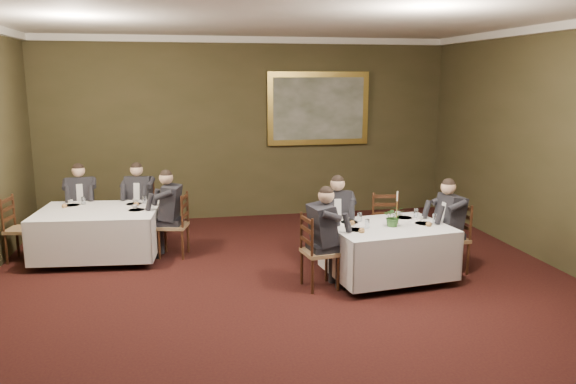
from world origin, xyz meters
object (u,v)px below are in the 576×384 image
object	(u,v)px
diner_sec_backleft	(82,213)
chair_sec_endleft	(23,242)
chair_main_endleft	(319,267)
painting	(318,109)
table_second	(99,230)
chair_main_backright	(387,241)
diner_main_endleft	(320,250)
diner_main_backleft	(336,231)
chair_main_endright	(450,252)
chair_sec_backleft	(83,226)
candlestick	(397,211)
diner_main_endright	(450,237)
chair_main_backleft	(335,246)
centerpiece	(393,216)
table_main	(388,248)
diner_sec_backright	(140,211)
diner_sec_endright	(173,224)
chair_sec_endright	(175,238)
chair_sec_backright	(141,224)

from	to	relation	value
diner_sec_backleft	chair_sec_endleft	distance (m)	1.14
chair_main_endleft	painting	world-z (taller)	painting
table_second	chair_main_backright	size ratio (longest dim) A/B	1.92
diner_main_endleft	painting	distance (m)	4.47
diner_main_backleft	chair_main_endright	bearing A→B (deg)	165.14
table_second	diner_sec_backleft	distance (m)	1.03
diner_main_backleft	diner_sec_backleft	size ratio (longest dim) A/B	1.00
chair_main_endright	table_second	bearing A→B (deg)	67.35
chair_sec_backleft	painting	world-z (taller)	painting
chair_main_backright	diner_main_endleft	bearing A→B (deg)	44.69
chair_sec_backleft	candlestick	size ratio (longest dim) A/B	2.14
chair_main_endright	painting	world-z (taller)	painting
chair_main_endleft	diner_main_backleft	bearing A→B (deg)	142.53
diner_main_endright	chair_main_backright	bearing A→B (deg)	36.90
chair_main_backleft	diner_main_backleft	size ratio (longest dim) A/B	0.74
chair_main_backleft	diner_sec_backleft	bearing A→B (deg)	-18.93
chair_main_endleft	painting	bearing A→B (deg)	157.46
chair_main_endright	diner_main_endright	xyz separation A→B (m)	(-0.01, -0.00, 0.23)
diner_main_endleft	centerpiece	size ratio (longest dim) A/B	4.55
chair_main_backright	painting	size ratio (longest dim) A/B	0.49
table_main	centerpiece	distance (m)	0.47
chair_main_endleft	chair_sec_endleft	size ratio (longest dim) A/B	1.00
diner_sec_backleft	diner_sec_backright	world-z (taller)	same
chair_sec_backleft	painting	xyz separation A→B (m)	(4.39, 1.23, 1.85)
chair_main_backleft	chair_sec_backleft	size ratio (longest dim) A/B	1.00
chair_sec_backleft	chair_main_backleft	bearing A→B (deg)	147.47
chair_main_endright	diner_sec_endright	xyz separation A→B (m)	(-3.88, 1.50, 0.23)
chair_main_backleft	chair_sec_endright	distance (m)	2.50
diner_sec_backleft	diner_sec_backright	size ratio (longest dim) A/B	1.00
centerpiece	chair_sec_endright	bearing A→B (deg)	150.27
chair_main_endright	diner_sec_backleft	distance (m)	5.97
diner_sec_backleft	diner_sec_endright	xyz separation A→B (m)	(1.51, -1.06, 0.00)
table_main	diner_main_endright	world-z (taller)	diner_main_endright
chair_sec_endright	diner_sec_endright	world-z (taller)	diner_sec_endright
chair_main_endleft	chair_sec_backright	size ratio (longest dim) A/B	1.00
table_second	chair_sec_endright	world-z (taller)	chair_sec_endright
chair_sec_backleft	table_main	bearing A→B (deg)	142.50
chair_main_endright	chair_main_backright	bearing A→B (deg)	37.43
chair_main_backright	diner_sec_backleft	xyz separation A→B (m)	(-4.72, 1.82, 0.23)
chair_sec_backright	diner_main_endleft	bearing A→B (deg)	145.02
table_main	chair_sec_endright	world-z (taller)	chair_sec_endright
chair_main_endleft	chair_sec_endleft	world-z (taller)	same
chair_sec_endleft	candlestick	world-z (taller)	candlestick
table_main	diner_sec_backleft	size ratio (longest dim) A/B	1.29
candlestick	painting	world-z (taller)	painting
table_main	table_second	distance (m)	4.36
chair_main_endright	chair_sec_backright	bearing A→B (deg)	55.97
diner_main_endleft	diner_sec_endright	distance (m)	2.57
table_second	chair_main_endleft	distance (m)	3.53
chair_main_backright	diner_sec_endright	bearing A→B (deg)	-5.45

